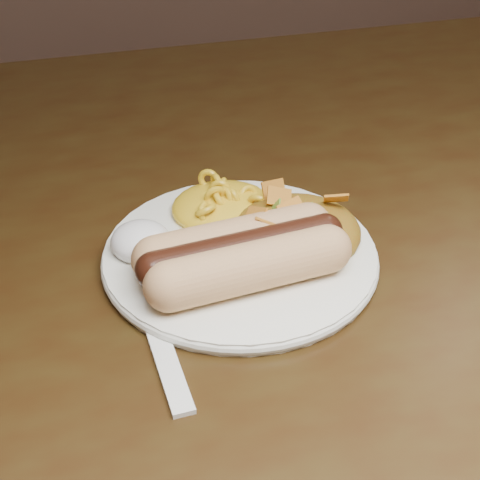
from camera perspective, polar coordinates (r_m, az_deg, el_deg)
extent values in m
cube|color=black|center=(0.65, 7.94, -0.07)|extent=(1.60, 0.90, 0.04)
cylinder|color=white|center=(0.58, 0.00, -1.25)|extent=(0.25, 0.25, 0.01)
cylinder|color=#F0AD65|center=(0.53, 0.65, -2.11)|extent=(0.13, 0.05, 0.04)
cylinder|color=#F0AD65|center=(0.56, -0.24, -0.18)|extent=(0.13, 0.05, 0.04)
cylinder|color=#491E11|center=(0.54, 0.19, -0.78)|extent=(0.14, 0.04, 0.03)
ellipsoid|color=yellow|center=(0.62, -1.40, 3.56)|extent=(0.10, 0.09, 0.03)
ellipsoid|color=white|center=(0.58, -7.76, 0.41)|extent=(0.06, 0.06, 0.03)
ellipsoid|color=#A72500|center=(0.59, 4.43, 1.16)|extent=(0.10, 0.10, 0.04)
cube|color=white|center=(0.50, -5.75, -9.26)|extent=(0.02, 0.13, 0.00)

